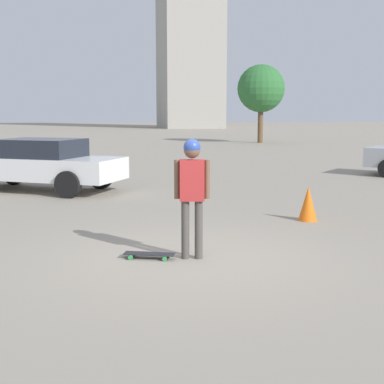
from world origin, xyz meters
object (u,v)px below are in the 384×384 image
object	(u,v)px
car_parked_near	(39,164)
traffic_cone	(308,204)
skateboard	(149,254)
person	(192,184)

from	to	relation	value
car_parked_near	traffic_cone	distance (m)	7.84
car_parked_near	skateboard	bearing A→B (deg)	135.43
car_parked_near	traffic_cone	bearing A→B (deg)	165.87
car_parked_near	traffic_cone	xyz separation A→B (m)	(5.71, -5.35, -0.42)
skateboard	car_parked_near	size ratio (longest dim) A/B	0.16
car_parked_near	traffic_cone	size ratio (longest dim) A/B	7.16
traffic_cone	car_parked_near	bearing A→B (deg)	136.84
person	car_parked_near	distance (m)	8.22
skateboard	car_parked_near	bearing A→B (deg)	-54.22
person	car_parked_near	bearing A→B (deg)	120.47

